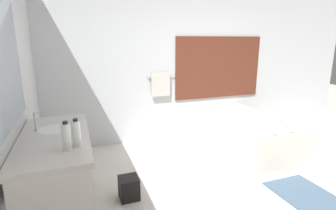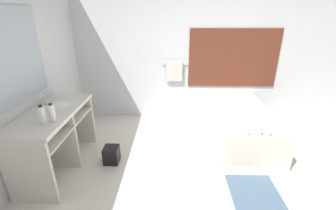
{
  "view_description": "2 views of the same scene",
  "coord_description": "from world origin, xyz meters",
  "px_view_note": "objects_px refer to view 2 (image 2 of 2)",
  "views": [
    {
      "loc": [
        -1.68,
        -2.0,
        1.71
      ],
      "look_at": [
        -0.55,
        1.09,
        0.89
      ],
      "focal_mm": 28.0,
      "sensor_mm": 36.0,
      "label": 1
    },
    {
      "loc": [
        -0.32,
        -2.15,
        2.03
      ],
      "look_at": [
        -0.39,
        1.05,
        0.71
      ],
      "focal_mm": 24.0,
      "sensor_mm": 36.0,
      "label": 2
    }
  ],
  "objects_px": {
    "waste_bin": "(112,155)",
    "bathtub": "(240,123)",
    "water_bottle_1": "(52,113)",
    "water_bottle_2": "(42,115)"
  },
  "relations": [
    {
      "from": "waste_bin",
      "to": "bathtub",
      "type": "bearing_deg",
      "value": 19.54
    },
    {
      "from": "water_bottle_1",
      "to": "waste_bin",
      "type": "height_order",
      "value": "water_bottle_1"
    },
    {
      "from": "bathtub",
      "to": "water_bottle_1",
      "type": "xyz_separation_m",
      "value": [
        -2.53,
        -1.14,
        0.68
      ]
    },
    {
      "from": "water_bottle_1",
      "to": "water_bottle_2",
      "type": "distance_m",
      "value": 0.1
    },
    {
      "from": "water_bottle_1",
      "to": "waste_bin",
      "type": "relative_size",
      "value": 0.93
    },
    {
      "from": "bathtub",
      "to": "water_bottle_2",
      "type": "xyz_separation_m",
      "value": [
        -2.6,
        -1.21,
        0.69
      ]
    },
    {
      "from": "water_bottle_1",
      "to": "bathtub",
      "type": "bearing_deg",
      "value": 24.37
    },
    {
      "from": "bathtub",
      "to": "water_bottle_1",
      "type": "distance_m",
      "value": 2.86
    },
    {
      "from": "waste_bin",
      "to": "water_bottle_1",
      "type": "bearing_deg",
      "value": -139.32
    },
    {
      "from": "water_bottle_2",
      "to": "waste_bin",
      "type": "height_order",
      "value": "water_bottle_2"
    }
  ]
}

